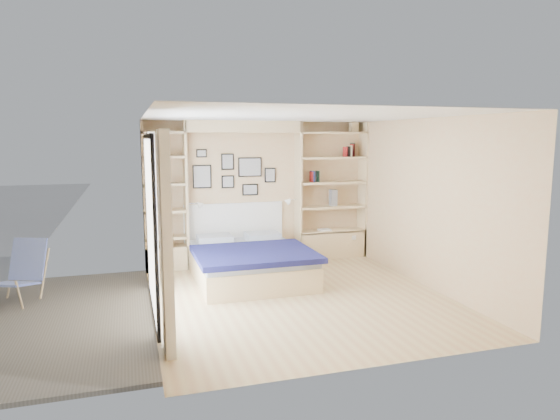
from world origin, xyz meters
name	(u,v)px	position (x,y,z in m)	size (l,w,h in m)	color
ground	(299,297)	(0.00, 0.00, 0.00)	(4.50, 4.50, 0.00)	tan
room_shell	(246,208)	(-0.39, 1.52, 1.08)	(4.50, 4.50, 4.50)	tan
bed	(249,261)	(-0.45, 1.10, 0.28)	(1.77, 2.24, 1.07)	#DBBB86
photo_gallery	(233,173)	(-0.45, 2.22, 1.60)	(1.48, 0.02, 0.82)	black
reading_lamps	(245,203)	(-0.30, 2.00, 1.10)	(1.92, 0.12, 0.15)	silver
shelf_decor	(319,167)	(1.11, 2.07, 1.68)	(3.58, 0.23, 2.03)	#A51E1E
deck	(14,325)	(-3.60, 0.00, 0.00)	(3.20, 4.00, 0.05)	#6E6251
deck_chair	(20,272)	(-3.68, 0.94, 0.41)	(0.78, 0.97, 0.85)	tan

